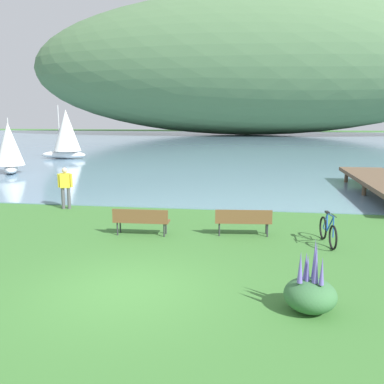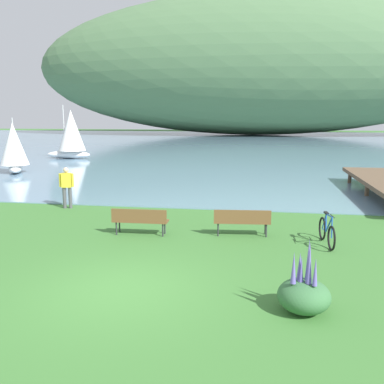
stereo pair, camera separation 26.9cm
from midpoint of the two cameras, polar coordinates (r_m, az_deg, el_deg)
ground_plane at (r=9.79m, az=-9.71°, el=-12.86°), size 200.00×200.00×0.00m
bay_water at (r=57.00m, az=5.31°, el=6.51°), size 180.00×80.00×0.04m
distant_hillside at (r=82.67m, az=7.55°, el=16.58°), size 83.96×28.00×25.66m
park_bench_near_camera at (r=13.64m, az=6.37°, el=-3.75°), size 1.84×0.64×0.88m
park_bench_further_along at (r=13.72m, az=-7.44°, el=-3.69°), size 1.81×0.53×0.88m
bicycle_leaning_near_bench at (r=13.31m, az=17.30°, el=-5.08°), size 0.25×1.77×1.01m
person_at_shoreline at (r=18.15m, az=-17.11°, el=0.86°), size 0.60×0.28×1.71m
echium_bush_closest_to_camera at (r=8.83m, az=14.78°, el=-13.07°), size 1.04×1.04×1.49m
sailboat_nearest_to_shore at (r=38.56m, az=-16.80°, el=7.53°), size 3.95×2.39×4.61m
sailboat_mid_bay at (r=30.15m, az=-23.64°, el=5.52°), size 2.51×3.09×3.60m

